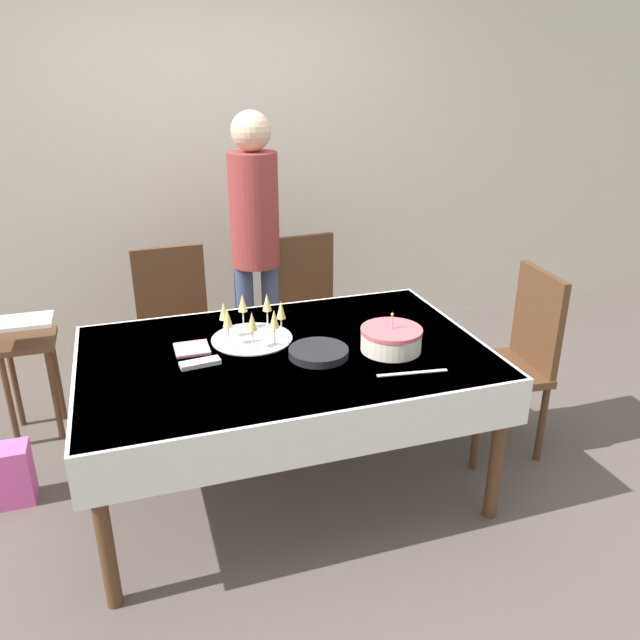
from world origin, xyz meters
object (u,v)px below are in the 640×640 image
(birthday_cake, at_px, (391,339))
(champagne_tray, at_px, (252,324))
(dining_chair_far_left, at_px, (176,326))
(plate_stack_main, at_px, (319,352))
(gift_bag, at_px, (3,476))
(dining_chair_right_end, at_px, (514,354))
(dining_chair_far_right, at_px, (309,310))
(person_standing, at_px, (255,231))
(high_chair, at_px, (27,355))

(birthday_cake, xyz_separation_m, champagne_tray, (-0.56, 0.31, 0.03))
(dining_chair_far_left, distance_m, plate_stack_main, 1.14)
(gift_bag, bearing_deg, dining_chair_right_end, -6.52)
(dining_chair_far_right, relative_size, person_standing, 0.57)
(plate_stack_main, height_order, person_standing, person_standing)
(champagne_tray, bearing_deg, person_standing, 76.15)
(dining_chair_right_end, height_order, birthday_cake, dining_chair_right_end)
(dining_chair_right_end, bearing_deg, champagne_tray, 172.47)
(plate_stack_main, distance_m, high_chair, 1.64)
(dining_chair_far_left, xyz_separation_m, high_chair, (-0.78, -0.04, -0.05))
(dining_chair_right_end, xyz_separation_m, birthday_cake, (-0.75, -0.13, 0.24))
(dining_chair_far_left, height_order, birthday_cake, dining_chair_far_left)
(dining_chair_far_left, distance_m, person_standing, 0.70)
(dining_chair_far_right, relative_size, gift_bag, 3.32)
(dining_chair_right_end, distance_m, high_chair, 2.54)
(dining_chair_far_left, distance_m, birthday_cake, 1.36)
(champagne_tray, distance_m, plate_stack_main, 0.36)
(dining_chair_far_left, bearing_deg, birthday_cake, -50.56)
(champagne_tray, height_order, plate_stack_main, champagne_tray)
(plate_stack_main, xyz_separation_m, high_chair, (-1.30, 0.96, -0.26))
(champagne_tray, relative_size, high_chair, 0.53)
(high_chair, bearing_deg, dining_chair_far_right, 1.28)
(dining_chair_far_left, bearing_deg, person_standing, 12.61)
(dining_chair_far_right, height_order, birthday_cake, dining_chair_far_right)
(dining_chair_right_end, xyz_separation_m, plate_stack_main, (-1.08, -0.09, 0.21))
(birthday_cake, distance_m, high_chair, 1.93)
(dining_chair_far_left, xyz_separation_m, plate_stack_main, (0.53, -0.99, 0.21))
(dining_chair_far_left, relative_size, person_standing, 0.57)
(plate_stack_main, relative_size, high_chair, 0.37)
(gift_bag, bearing_deg, plate_stack_main, -15.01)
(high_chair, bearing_deg, dining_chair_far_left, 2.59)
(birthday_cake, distance_m, gift_bag, 1.89)
(dining_chair_far_right, bearing_deg, person_standing, 158.56)
(dining_chair_far_right, distance_m, high_chair, 1.56)
(birthday_cake, bearing_deg, person_standing, 107.05)
(champagne_tray, height_order, gift_bag, champagne_tray)
(dining_chair_far_right, xyz_separation_m, gift_bag, (-1.66, -0.62, -0.38))
(champagne_tray, bearing_deg, gift_bag, 174.62)
(dining_chair_far_right, bearing_deg, champagne_tray, -124.04)
(birthday_cake, bearing_deg, champagne_tray, 151.34)
(gift_bag, bearing_deg, champagne_tray, -5.38)
(plate_stack_main, distance_m, person_standing, 1.14)
(plate_stack_main, bearing_deg, birthday_cake, -6.79)
(dining_chair_far_right, height_order, dining_chair_right_end, same)
(dining_chair_right_end, xyz_separation_m, high_chair, (-2.38, 0.87, -0.05))
(dining_chair_far_right, xyz_separation_m, champagne_tray, (-0.49, -0.73, 0.27))
(dining_chair_far_left, xyz_separation_m, dining_chair_right_end, (1.61, -0.90, 0.00))
(gift_bag, bearing_deg, person_standing, 27.89)
(plate_stack_main, bearing_deg, champagne_tray, 131.19)
(gift_bag, bearing_deg, birthday_cake, -13.50)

